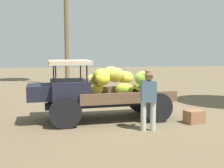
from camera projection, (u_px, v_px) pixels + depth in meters
ground_plane at (123, 117)px, 9.16m from camera, size 60.00×60.00×0.00m
truck at (95, 90)px, 8.76m from camera, size 4.59×2.20×1.90m
farmer at (148, 97)px, 7.51m from camera, size 0.52×0.48×1.66m
wooden_crate at (194, 117)px, 8.42m from camera, size 0.66×0.54×0.39m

